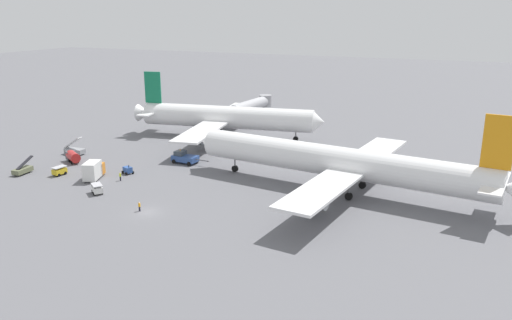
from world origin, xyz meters
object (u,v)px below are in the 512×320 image
Objects in this scene: gse_baggage_cart_near_cluster at (59,171)px; gse_belt_loader_portside at (23,170)px; ground_crew_wing_walker_right at (120,176)px; airliner_being_pushed at (340,163)px; gse_baggage_cart_trailing at (97,189)px; ground_crew_ramp_agent_by_cones at (139,206)px; gse_gpu_cart_small at (128,170)px; pushback_tug at (184,157)px; airliner_at_gate_left at (226,118)px; gse_stair_truck_yellow at (75,150)px; gse_catering_truck_tall at (94,170)px; gse_fuel_bowser_stubby at (73,156)px; jet_bridge at (254,104)px.

gse_belt_loader_portside is at bearing -161.82° from gse_baggage_cart_near_cluster.
gse_baggage_cart_near_cluster is at bearing -171.00° from ground_crew_wing_walker_right.
airliner_being_pushed is 35.70× the size of ground_crew_wing_walker_right.
gse_baggage_cart_trailing is 12.44m from ground_crew_ramp_agent_by_cones.
pushback_tug is at bearing 60.64° from gse_gpu_cart_small.
gse_stair_truck_yellow is at bearing -129.79° from airliner_at_gate_left.
airliner_at_gate_left is at bearing 86.78° from ground_crew_wing_walker_right.
pushback_tug is 1.37× the size of gse_catering_truck_tall.
airliner_at_gate_left is 5.74× the size of pushback_tug.
airliner_at_gate_left is 24.54m from pushback_tug.
airliner_being_pushed reaches higher than ground_crew_wing_walker_right.
gse_baggage_cart_near_cluster is 0.56× the size of gse_fuel_bowser_stubby.
ground_crew_wing_walker_right reaches higher than ground_crew_ramp_agent_by_cones.
gse_catering_truck_tall is (-10.12, -16.24, 0.56)m from pushback_tug.
gse_stair_truck_yellow is at bearing -111.50° from jet_bridge.
ground_crew_ramp_agent_by_cones is at bearing -32.90° from gse_stair_truck_yellow.
gse_catering_truck_tall reaches higher than gse_fuel_bowser_stubby.
gse_belt_loader_portside is (-59.57, -15.80, -4.46)m from airliner_being_pushed.
airliner_at_gate_left is 29.69× the size of ground_crew_wing_walker_right.
gse_fuel_bowser_stubby is at bearing 143.72° from gse_baggage_cart_trailing.
gse_belt_loader_portside is 15.37m from gse_catering_truck_tall.
gse_catering_truck_tall is (14.97, 3.32, 0.93)m from gse_belt_loader_portside.
ground_crew_wing_walker_right is at bearing 96.45° from gse_baggage_cart_trailing.
airliner_being_pushed is 9.43× the size of gse_catering_truck_tall.
gse_catering_truck_tall reaches higher than gse_belt_loader_portside.
gse_belt_loader_portside is at bearing 168.51° from ground_crew_ramp_agent_by_cones.
airliner_at_gate_left reaches higher than pushback_tug.
airliner_at_gate_left reaches higher than gse_gpu_cart_small.
gse_belt_loader_portside is at bearing -167.51° from gse_catering_truck_tall.
gse_stair_truck_yellow is at bearing 140.54° from gse_baggage_cart_trailing.
gse_stair_truck_yellow is 0.92× the size of gse_fuel_bowser_stubby.
ground_crew_ramp_agent_by_cones is (10.49, -50.35, -4.31)m from airliner_at_gate_left.
gse_baggage_cart_trailing is at bearing -20.89° from gse_baggage_cart_near_cluster.
gse_fuel_bowser_stubby is at bearing 161.30° from ground_crew_wing_walker_right.
gse_baggage_cart_trailing is (-38.43, -18.75, -4.42)m from airliner_being_pushed.
gse_stair_truck_yellow is (-60.64, -0.46, -4.26)m from airliner_being_pushed.
gse_catering_truck_tall is 2.02× the size of gse_baggage_cart_trailing.
gse_gpu_cart_small is (15.69, -1.74, -0.54)m from gse_fuel_bowser_stubby.
ground_crew_wing_walker_right is (1.43, -4.06, 0.07)m from gse_gpu_cart_small.
gse_stair_truck_yellow is at bearing 143.16° from gse_catering_truck_tall.
airliner_being_pushed reaches higher than gse_stair_truck_yellow.
gse_belt_loader_portside is 20.79m from ground_crew_wing_walker_right.
pushback_tug is 3.00× the size of gse_baggage_cart_near_cluster.
gse_belt_loader_portside is at bearing 172.06° from gse_baggage_cart_trailing.
gse_belt_loader_portside is at bearing -117.28° from airliner_at_gate_left.
ground_crew_ramp_agent_by_cones is at bearing -29.61° from gse_fuel_bowser_stubby.
airliner_being_pushed is at bearing 10.17° from gse_gpu_cart_small.
ground_crew_ramp_agent_by_cones is at bearing -79.65° from jet_bridge.
gse_baggage_cart_trailing is at bearing 162.41° from ground_crew_ramp_agent_by_cones.
gse_baggage_cart_trailing is at bearing -45.45° from gse_catering_truck_tall.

